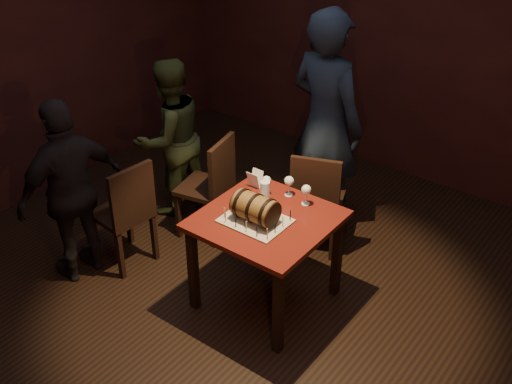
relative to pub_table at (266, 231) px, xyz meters
The scene contains 16 objects.
room_shell 0.78m from the pub_table, 156.03° to the right, with size 5.04×5.04×2.80m.
pub_table is the anchor object (origin of this frame).
cake_board 0.15m from the pub_table, 112.67° to the right, with size 0.45×0.35×0.01m, color #AB9D8A.
barrel_cake 0.24m from the pub_table, 112.99° to the right, with size 0.36×0.21×0.21m.
birthday_candles 0.19m from the pub_table, 112.28° to the right, with size 0.40×0.30×0.09m.
wine_glass_left 0.38m from the pub_table, 126.53° to the left, with size 0.07×0.07×0.16m.
wine_glass_mid 0.41m from the pub_table, 97.55° to the left, with size 0.07×0.07×0.16m.
wine_glass_right 0.41m from the pub_table, 68.58° to the left, with size 0.07×0.07×0.16m.
pint_of_ale 0.30m from the pub_table, 128.91° to the left, with size 0.07×0.07×0.15m.
menu_card 0.47m from the pub_table, 137.85° to the left, with size 0.10×0.05×0.13m, color white, non-canonical shape.
chair_back 0.76m from the pub_table, 93.42° to the left, with size 0.52×0.52×0.93m.
chair_left_rear 0.98m from the pub_table, 153.97° to the left, with size 0.47×0.47×0.93m.
chair_left_front 1.18m from the pub_table, 165.48° to the right, with size 0.44×0.44×0.93m.
person_back 1.21m from the pub_table, 101.29° to the left, with size 0.71×0.47×1.95m, color black.
person_left_rear 1.55m from the pub_table, 159.61° to the left, with size 0.70×0.55×1.44m, color #3A4321.
person_left_front 1.51m from the pub_table, 156.82° to the right, with size 0.88×0.36×1.49m, color black.
Camera 1 is at (2.37, -2.96, 3.28)m, focal length 45.00 mm.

